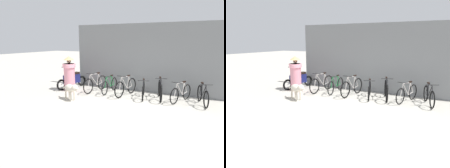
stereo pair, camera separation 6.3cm
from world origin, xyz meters
The scene contains 12 objects.
ground_plane centered at (0.00, 0.00, 0.00)m, with size 60.00×60.00×0.00m, color #B7B2A5.
shop_wall_back centered at (0.00, 3.13, 1.58)m, with size 7.90×0.20×3.15m.
bicycle_0 centered at (-2.31, 1.99, 0.37)m, with size 0.46×1.79×0.92m.
bicycle_1 centered at (-1.62, 2.13, 0.34)m, with size 0.46×1.69×0.83m.
bicycle_2 centered at (-0.74, 1.99, 0.38)m, with size 0.46×1.72×0.92m.
bicycle_3 centered at (0.08, 1.97, 0.33)m, with size 0.59×1.54×0.81m.
bicycle_4 centered at (0.75, 2.13, 0.38)m, with size 0.65×1.64×0.93m.
bicycle_5 centered at (1.58, 2.12, 0.34)m, with size 0.59×1.56×0.83m.
bicycle_6 centered at (2.38, 2.14, 0.35)m, with size 0.62×1.54×0.84m.
motorcycle centered at (-3.78, 2.10, 0.44)m, with size 0.58×1.89×1.10m.
stray_dog centered at (-2.41, 0.29, 0.47)m, with size 1.13×0.60×0.70m.
person_in_robes centered at (-3.55, 1.64, 0.83)m, with size 0.82×0.82×1.65m.
Camera 2 is at (3.16, -6.49, 2.43)m, focal length 35.00 mm.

